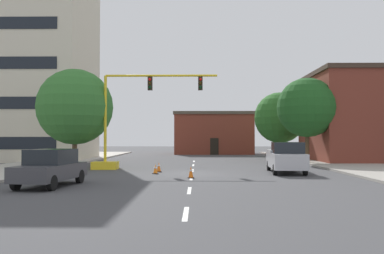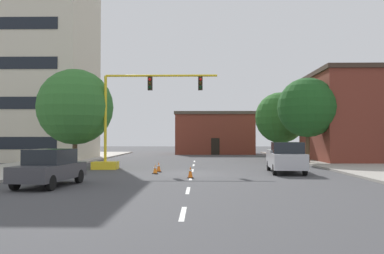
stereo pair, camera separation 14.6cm
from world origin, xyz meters
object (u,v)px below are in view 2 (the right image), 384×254
at_px(tree_right_far, 281,118).
at_px(sedan_dark_gray_near_left, 50,167).
at_px(traffic_signal_gantry, 121,138).
at_px(tree_left_near, 75,107).
at_px(traffic_cone_roadside_a, 159,167).
at_px(traffic_cone_roadside_c, 190,172).
at_px(pickup_truck_silver, 286,158).
at_px(tree_right_mid, 307,108).
at_px(traffic_cone_roadside_b, 155,169).

xyz_separation_m(tree_right_far, sedan_dark_gray_near_left, (-16.24, -28.19, -3.64)).
bearing_deg(traffic_signal_gantry, tree_left_near, 163.78).
relative_size(traffic_signal_gantry, sedan_dark_gray_near_left, 1.92).
height_order(traffic_cone_roadside_a, traffic_cone_roadside_c, traffic_cone_roadside_c).
height_order(tree_right_far, pickup_truck_silver, tree_right_far).
height_order(sedan_dark_gray_near_left, traffic_cone_roadside_a, sedan_dark_gray_near_left).
xyz_separation_m(tree_right_mid, tree_right_far, (-0.12, 11.41, -0.34)).
height_order(tree_right_mid, tree_left_near, tree_right_mid).
relative_size(traffic_signal_gantry, tree_left_near, 1.21).
relative_size(tree_left_near, sedan_dark_gray_near_left, 1.58).
bearing_deg(traffic_cone_roadside_b, traffic_cone_roadside_c, -50.05).
xyz_separation_m(tree_left_near, traffic_cone_roadside_c, (8.80, -7.48, -4.24)).
relative_size(traffic_cone_roadside_b, traffic_cone_roadside_c, 0.90).
distance_m(tree_right_mid, pickup_truck_silver, 10.65).
relative_size(traffic_signal_gantry, traffic_cone_roadside_b, 14.75).
relative_size(tree_right_far, traffic_cone_roadside_a, 11.25).
distance_m(tree_right_far, sedan_dark_gray_near_left, 32.74).
distance_m(tree_left_near, traffic_cone_roadside_c, 12.30).
height_order(tree_right_far, sedan_dark_gray_near_left, tree_right_far).
height_order(tree_right_far, traffic_cone_roadside_c, tree_right_far).
relative_size(traffic_signal_gantry, traffic_cone_roadside_c, 13.26).
bearing_deg(tree_right_mid, sedan_dark_gray_near_left, -134.27).
bearing_deg(traffic_cone_roadside_a, traffic_cone_roadside_c, -62.40).
height_order(traffic_signal_gantry, tree_right_far, tree_right_far).
xyz_separation_m(traffic_cone_roadside_a, traffic_cone_roadside_b, (-0.08, -1.49, -0.03)).
height_order(tree_right_mid, sedan_dark_gray_near_left, tree_right_mid).
bearing_deg(tree_right_mid, tree_right_far, 90.61).
distance_m(traffic_signal_gantry, traffic_cone_roadside_b, 5.06).
distance_m(traffic_cone_roadside_a, traffic_cone_roadside_b, 1.49).
height_order(tree_right_far, tree_left_near, tree_right_far).
relative_size(pickup_truck_silver, traffic_cone_roadside_c, 8.16).
distance_m(pickup_truck_silver, traffic_cone_roadside_a, 8.34).
bearing_deg(traffic_cone_roadside_c, tree_right_far, 68.00).
xyz_separation_m(tree_right_mid, pickup_truck_silver, (-3.77, -9.16, -3.90)).
relative_size(tree_left_near, pickup_truck_silver, 1.34).
bearing_deg(pickup_truck_silver, sedan_dark_gray_near_left, -148.81).
bearing_deg(tree_left_near, traffic_cone_roadside_a, -26.35).
bearing_deg(traffic_cone_roadside_b, traffic_signal_gantry, 127.74).
bearing_deg(traffic_signal_gantry, traffic_cone_roadside_b, -52.26).
xyz_separation_m(traffic_signal_gantry, tree_left_near, (-3.66, 1.06, 2.34)).
height_order(traffic_signal_gantry, traffic_cone_roadside_a, traffic_signal_gantry).
bearing_deg(traffic_cone_roadside_c, traffic_signal_gantry, 128.69).
height_order(traffic_signal_gantry, tree_left_near, tree_left_near).
distance_m(tree_right_mid, traffic_cone_roadside_a, 15.41).
bearing_deg(tree_left_near, pickup_truck_silver, -14.93).
distance_m(tree_right_far, traffic_cone_roadside_b, 24.87).
height_order(traffic_signal_gantry, tree_right_mid, tree_right_mid).
height_order(tree_right_mid, traffic_cone_roadside_b, tree_right_mid).
relative_size(tree_right_far, tree_left_near, 1.00).
relative_size(tree_right_far, traffic_cone_roadside_b, 12.21).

